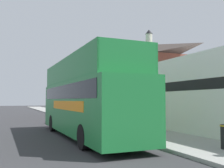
% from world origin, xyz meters
% --- Properties ---
extents(ground_plane, '(144.00, 144.00, 0.00)m').
position_xyz_m(ground_plane, '(0.00, 21.00, 0.00)').
color(ground_plane, '#333335').
extents(sidewalk, '(3.46, 108.00, 0.14)m').
position_xyz_m(sidewalk, '(7.64, 18.00, 0.07)').
color(sidewalk, '#999993').
rests_on(sidewalk, ground_plane).
extents(brick_terrace_rear, '(6.00, 20.03, 8.37)m').
position_xyz_m(brick_terrace_rear, '(12.37, 22.80, 4.18)').
color(brick_terrace_rear, brown).
rests_on(brick_terrace_rear, ground_plane).
extents(tour_bus, '(2.61, 11.35, 4.16)m').
position_xyz_m(tour_bus, '(4.10, 8.68, 1.88)').
color(tour_bus, '#1E7A38').
rests_on(tour_bus, ground_plane).
extents(parked_car_ahead_of_bus, '(1.93, 4.39, 1.34)m').
position_xyz_m(parked_car_ahead_of_bus, '(4.77, 16.68, 0.64)').
color(parked_car_ahead_of_bus, maroon).
rests_on(parked_car_ahead_of_bus, ground_plane).
extents(lamp_post_nearest, '(0.35, 0.35, 5.25)m').
position_xyz_m(lamp_post_nearest, '(6.44, 5.78, 3.71)').
color(lamp_post_nearest, black).
rests_on(lamp_post_nearest, sidewalk).
extents(lamp_post_second, '(0.35, 0.35, 4.66)m').
position_xyz_m(lamp_post_second, '(6.58, 14.81, 3.36)').
color(lamp_post_second, black).
rests_on(lamp_post_second, sidewalk).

